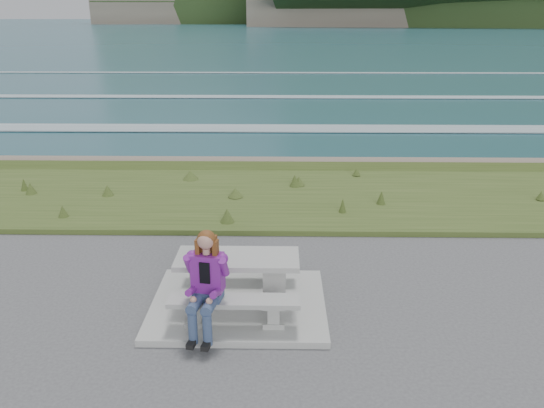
# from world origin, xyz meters

# --- Properties ---
(concrete_slab) EXTENTS (2.60, 2.10, 0.10)m
(concrete_slab) POSITION_xyz_m (0.00, 0.00, 0.05)
(concrete_slab) COLOR #999A95
(concrete_slab) RESTS_ON ground
(picnic_table) EXTENTS (1.80, 0.75, 0.75)m
(picnic_table) POSITION_xyz_m (0.00, 0.00, 0.68)
(picnic_table) COLOR #999A95
(picnic_table) RESTS_ON concrete_slab
(bench_landward) EXTENTS (1.80, 0.35, 0.45)m
(bench_landward) POSITION_xyz_m (0.00, -0.70, 0.45)
(bench_landward) COLOR #999A95
(bench_landward) RESTS_ON concrete_slab
(bench_seaward) EXTENTS (1.80, 0.35, 0.45)m
(bench_seaward) POSITION_xyz_m (0.00, 0.70, 0.45)
(bench_seaward) COLOR #999A95
(bench_seaward) RESTS_ON concrete_slab
(grass_verge) EXTENTS (160.00, 4.50, 0.22)m
(grass_verge) POSITION_xyz_m (0.00, 5.00, 0.00)
(grass_verge) COLOR #35481B
(grass_verge) RESTS_ON ground
(shore_drop) EXTENTS (160.00, 0.80, 2.20)m
(shore_drop) POSITION_xyz_m (0.00, 7.90, 0.00)
(shore_drop) COLOR brown
(shore_drop) RESTS_ON ground
(ocean) EXTENTS (1600.00, 1600.00, 0.09)m
(ocean) POSITION_xyz_m (0.00, 25.09, -1.74)
(ocean) COLOR #204F5C
(ocean) RESTS_ON ground
(seated_woman) EXTENTS (0.51, 0.77, 1.44)m
(seated_woman) POSITION_xyz_m (-0.37, -0.84, 0.63)
(seated_woman) COLOR navy
(seated_woman) RESTS_ON concrete_slab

